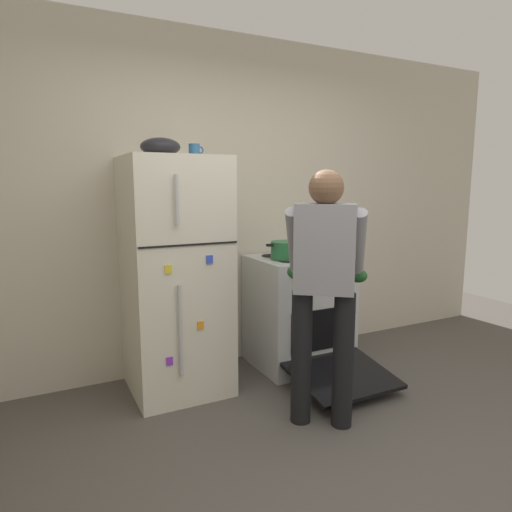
{
  "coord_description": "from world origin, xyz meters",
  "views": [
    {
      "loc": [
        -1.41,
        -1.54,
        1.52
      ],
      "look_at": [
        0.03,
        1.32,
        1.0
      ],
      "focal_mm": 31.47,
      "sensor_mm": 36.0,
      "label": 1
    }
  ],
  "objects_px": {
    "refrigerator": "(176,276)",
    "mixing_bowl": "(160,147)",
    "red_pot": "(286,250)",
    "person_cook": "(324,277)",
    "coffee_mug": "(195,151)",
    "stove_range": "(300,312)",
    "pepper_mill": "(316,241)"
  },
  "relations": [
    {
      "from": "refrigerator",
      "to": "mixing_bowl",
      "type": "relative_size",
      "value": 6.28
    },
    {
      "from": "refrigerator",
      "to": "red_pot",
      "type": "distance_m",
      "value": 0.91
    },
    {
      "from": "person_cook",
      "to": "red_pot",
      "type": "height_order",
      "value": "person_cook"
    },
    {
      "from": "refrigerator",
      "to": "coffee_mug",
      "type": "relative_size",
      "value": 15.22
    },
    {
      "from": "coffee_mug",
      "to": "mixing_bowl",
      "type": "relative_size",
      "value": 0.41
    },
    {
      "from": "refrigerator",
      "to": "stove_range",
      "type": "bearing_deg",
      "value": -0.96
    },
    {
      "from": "refrigerator",
      "to": "pepper_mill",
      "type": "height_order",
      "value": "refrigerator"
    },
    {
      "from": "person_cook",
      "to": "red_pot",
      "type": "relative_size",
      "value": 4.67
    },
    {
      "from": "refrigerator",
      "to": "pepper_mill",
      "type": "distance_m",
      "value": 1.38
    },
    {
      "from": "person_cook",
      "to": "pepper_mill",
      "type": "bearing_deg",
      "value": 58.06
    },
    {
      "from": "refrigerator",
      "to": "person_cook",
      "type": "distance_m",
      "value": 1.12
    },
    {
      "from": "stove_range",
      "to": "red_pot",
      "type": "height_order",
      "value": "red_pot"
    },
    {
      "from": "coffee_mug",
      "to": "refrigerator",
      "type": "bearing_deg",
      "value": -164.6
    },
    {
      "from": "refrigerator",
      "to": "mixing_bowl",
      "type": "xyz_separation_m",
      "value": [
        -0.08,
        0.0,
        0.91
      ]
    },
    {
      "from": "stove_range",
      "to": "coffee_mug",
      "type": "height_order",
      "value": "coffee_mug"
    },
    {
      "from": "person_cook",
      "to": "red_pot",
      "type": "distance_m",
      "value": 0.86
    },
    {
      "from": "refrigerator",
      "to": "red_pot",
      "type": "xyz_separation_m",
      "value": [
        0.9,
        -0.05,
        0.14
      ]
    },
    {
      "from": "red_pot",
      "to": "pepper_mill",
      "type": "xyz_separation_m",
      "value": [
        0.46,
        0.25,
        0.02
      ]
    },
    {
      "from": "coffee_mug",
      "to": "mixing_bowl",
      "type": "distance_m",
      "value": 0.27
    },
    {
      "from": "red_pot",
      "to": "pepper_mill",
      "type": "bearing_deg",
      "value": 28.52
    },
    {
      "from": "stove_range",
      "to": "refrigerator",
      "type": "bearing_deg",
      "value": 179.04
    },
    {
      "from": "red_pot",
      "to": "person_cook",
      "type": "bearing_deg",
      "value": -104.42
    },
    {
      "from": "coffee_mug",
      "to": "mixing_bowl",
      "type": "bearing_deg",
      "value": -169.22
    },
    {
      "from": "stove_range",
      "to": "pepper_mill",
      "type": "relative_size",
      "value": 6.76
    },
    {
      "from": "person_cook",
      "to": "coffee_mug",
      "type": "bearing_deg",
      "value": 118.24
    },
    {
      "from": "stove_range",
      "to": "mixing_bowl",
      "type": "xyz_separation_m",
      "value": [
        -1.14,
        0.02,
        1.32
      ]
    },
    {
      "from": "red_pot",
      "to": "mixing_bowl",
      "type": "relative_size",
      "value": 1.26
    },
    {
      "from": "person_cook",
      "to": "coffee_mug",
      "type": "xyz_separation_m",
      "value": [
        -0.5,
        0.93,
        0.8
      ]
    },
    {
      "from": "red_pot",
      "to": "pepper_mill",
      "type": "relative_size",
      "value": 1.89
    },
    {
      "from": "red_pot",
      "to": "mixing_bowl",
      "type": "distance_m",
      "value": 1.25
    },
    {
      "from": "refrigerator",
      "to": "mixing_bowl",
      "type": "height_order",
      "value": "mixing_bowl"
    },
    {
      "from": "refrigerator",
      "to": "mixing_bowl",
      "type": "bearing_deg",
      "value": 179.78
    }
  ]
}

